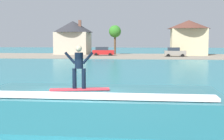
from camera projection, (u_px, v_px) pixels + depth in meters
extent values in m
plane|color=teal|center=(76.00, 128.00, 11.58)|extent=(260.00, 260.00, 0.00)
cube|color=#2C6F79|center=(100.00, 106.00, 12.59)|extent=(9.47, 4.37, 1.17)
cube|color=#2C6F79|center=(98.00, 93.00, 11.99)|extent=(8.05, 1.96, 0.13)
cube|color=white|center=(94.00, 96.00, 11.13)|extent=(8.53, 0.79, 0.12)
cube|color=#D8333F|center=(80.00, 89.00, 12.06)|extent=(2.30, 0.84, 0.06)
cube|color=black|center=(80.00, 89.00, 12.06)|extent=(2.05, 0.48, 0.01)
cylinder|color=black|center=(74.00, 78.00, 12.04)|extent=(0.16, 0.16, 0.77)
cylinder|color=black|center=(84.00, 79.00, 12.00)|extent=(0.16, 0.16, 0.77)
cylinder|color=black|center=(79.00, 61.00, 11.95)|extent=(0.32, 0.32, 0.60)
sphere|color=tan|center=(79.00, 49.00, 11.91)|extent=(0.24, 0.24, 0.24)
cylinder|color=black|center=(70.00, 58.00, 11.98)|extent=(0.44, 0.10, 0.48)
cylinder|color=black|center=(88.00, 58.00, 11.91)|extent=(0.44, 0.10, 0.48)
cube|color=gray|center=(134.00, 56.00, 63.59)|extent=(120.00, 20.76, 0.10)
cube|color=red|center=(104.00, 52.00, 65.10)|extent=(4.48, 1.91, 0.90)
cube|color=#262D38|center=(102.00, 48.00, 65.06)|extent=(2.47, 1.72, 0.64)
cylinder|color=black|center=(111.00, 54.00, 65.97)|extent=(0.64, 0.22, 0.64)
cylinder|color=black|center=(110.00, 55.00, 63.98)|extent=(0.64, 0.22, 0.64)
cylinder|color=black|center=(97.00, 54.00, 66.30)|extent=(0.64, 0.22, 0.64)
cylinder|color=black|center=(96.00, 55.00, 64.31)|extent=(0.64, 0.22, 0.64)
cube|color=gray|center=(175.00, 53.00, 60.95)|extent=(4.11, 2.00, 0.90)
cube|color=#262D38|center=(174.00, 49.00, 60.91)|extent=(2.26, 1.80, 0.64)
cylinder|color=black|center=(181.00, 55.00, 61.88)|extent=(0.64, 0.22, 0.64)
cylinder|color=black|center=(183.00, 56.00, 59.81)|extent=(0.64, 0.22, 0.64)
cylinder|color=black|center=(168.00, 55.00, 62.18)|extent=(0.64, 0.22, 0.64)
cylinder|color=black|center=(168.00, 56.00, 60.10)|extent=(0.64, 0.22, 0.64)
cube|color=beige|center=(73.00, 43.00, 71.60)|extent=(7.31, 6.82, 5.03)
cone|color=#2D2D33|center=(73.00, 27.00, 71.25)|extent=(9.07, 9.07, 2.56)
cube|color=brown|center=(80.00, 24.00, 69.99)|extent=(0.60, 0.60, 1.80)
cube|color=beige|center=(188.00, 42.00, 66.54)|extent=(7.21, 5.72, 5.65)
cone|color=brown|center=(189.00, 24.00, 66.19)|extent=(8.94, 8.94, 1.80)
cylinder|color=brown|center=(115.00, 45.00, 69.05)|extent=(0.44, 0.44, 4.37)
sphere|color=#337A25|center=(115.00, 31.00, 68.77)|extent=(2.66, 2.66, 2.66)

